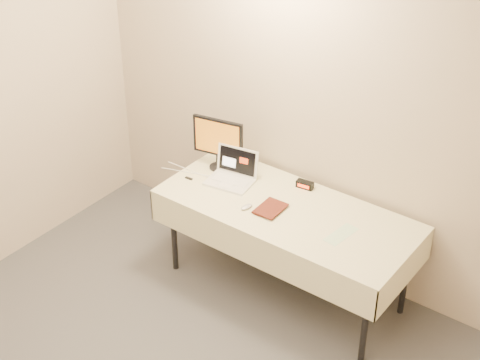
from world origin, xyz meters
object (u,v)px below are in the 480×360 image
Objects in this scene: table at (287,216)px; monitor at (218,140)px; book at (260,193)px; laptop at (233,173)px.

monitor is at bearing 168.48° from table.
table is at bearing -22.55° from monitor.
monitor is 1.81× the size of book.
monitor reaches higher than book.
table is 5.00× the size of laptop.
laptop is 1.62× the size of book.
table is at bearing 26.76° from book.
table is 4.48× the size of monitor.
monitor is at bearing 149.64° from laptop.
monitor is at bearing 155.15° from book.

